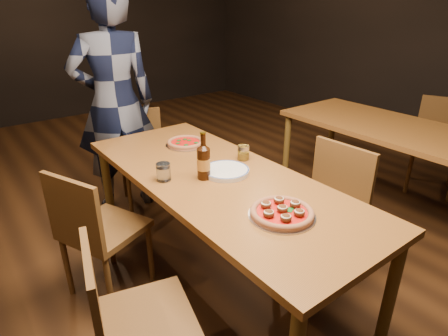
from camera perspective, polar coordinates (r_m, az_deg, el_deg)
ground at (r=2.57m, az=-0.70°, el=-16.55°), size 9.00×9.00×0.00m
table_main at (r=2.19m, az=-0.79°, el=-2.96°), size 0.80×2.00×0.75m
table_right at (r=3.32m, az=25.84°, el=4.19°), size 0.80×2.00×0.75m
chair_main_nw at (r=1.76m, az=-11.90°, el=-21.52°), size 0.49×0.49×0.86m
chair_main_sw at (r=2.36m, az=-17.70°, el=-8.66°), size 0.54×0.54×0.88m
chair_main_e at (r=2.42m, az=14.31°, el=-6.93°), size 0.45×0.45×0.92m
chair_end at (r=3.33m, az=-12.08°, el=1.51°), size 0.49×0.49×0.85m
chair_nbr_right at (r=4.00m, az=29.72°, el=3.01°), size 0.55×0.55×0.90m
pizza_meatball at (r=1.78m, az=8.83°, el=-6.66°), size 0.32×0.32×0.06m
pizza_margherita at (r=2.64m, az=-5.90°, el=3.86°), size 0.27×0.27×0.04m
plate_stack at (r=2.19m, az=0.30°, el=-0.46°), size 0.27×0.27×0.03m
beer_bottle at (r=2.10m, az=-3.12°, el=0.82°), size 0.08×0.08×0.27m
water_glass at (r=2.12m, az=-9.21°, el=-0.59°), size 0.08×0.08×0.10m
amber_glass at (r=2.37m, az=2.97°, el=2.36°), size 0.07×0.07×0.09m
diner at (r=3.19m, az=-16.33°, el=9.42°), size 0.75×0.57×1.84m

